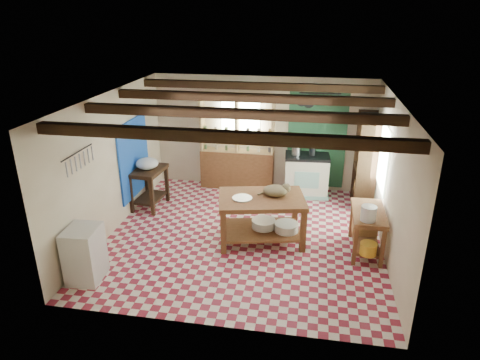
% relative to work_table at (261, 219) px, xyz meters
% --- Properties ---
extents(floor, '(5.00, 5.00, 0.02)m').
position_rel_work_table_xyz_m(floor, '(-0.33, 0.09, -0.44)').
color(floor, maroon).
rests_on(floor, ground).
extents(ceiling, '(5.00, 5.00, 0.02)m').
position_rel_work_table_xyz_m(ceiling, '(-0.33, 0.09, 2.17)').
color(ceiling, '#3E3F43').
rests_on(ceiling, wall_back).
extents(wall_back, '(5.00, 0.04, 2.60)m').
position_rel_work_table_xyz_m(wall_back, '(-0.33, 2.59, 0.87)').
color(wall_back, beige).
rests_on(wall_back, floor).
extents(wall_front, '(5.00, 0.04, 2.60)m').
position_rel_work_table_xyz_m(wall_front, '(-0.33, -2.41, 0.87)').
color(wall_front, beige).
rests_on(wall_front, floor).
extents(wall_left, '(0.04, 5.00, 2.60)m').
position_rel_work_table_xyz_m(wall_left, '(-2.83, 0.09, 0.87)').
color(wall_left, beige).
rests_on(wall_left, floor).
extents(wall_right, '(0.04, 5.00, 2.60)m').
position_rel_work_table_xyz_m(wall_right, '(2.17, 0.09, 0.87)').
color(wall_right, beige).
rests_on(wall_right, floor).
extents(ceiling_beams, '(5.00, 3.80, 0.15)m').
position_rel_work_table_xyz_m(ceiling_beams, '(-0.33, 0.09, 2.05)').
color(ceiling_beams, '#332012').
rests_on(ceiling_beams, ceiling).
extents(blue_wall_patch, '(0.04, 1.40, 1.60)m').
position_rel_work_table_xyz_m(blue_wall_patch, '(-2.80, 0.99, 0.67)').
color(blue_wall_patch, blue).
rests_on(blue_wall_patch, wall_left).
extents(green_wall_patch, '(1.30, 0.04, 2.30)m').
position_rel_work_table_xyz_m(green_wall_patch, '(0.92, 2.56, 0.82)').
color(green_wall_patch, '#205232').
rests_on(green_wall_patch, wall_back).
extents(window_back, '(0.90, 0.02, 0.80)m').
position_rel_work_table_xyz_m(window_back, '(-0.83, 2.57, 1.27)').
color(window_back, silver).
rests_on(window_back, wall_back).
extents(window_right, '(0.02, 1.30, 1.20)m').
position_rel_work_table_xyz_m(window_right, '(2.15, 1.09, 0.97)').
color(window_right, silver).
rests_on(window_right, wall_right).
extents(utensil_rail, '(0.06, 0.90, 0.28)m').
position_rel_work_table_xyz_m(utensil_rail, '(-2.77, -1.11, 1.35)').
color(utensil_rail, black).
rests_on(utensil_rail, wall_left).
extents(pot_rack, '(0.86, 0.12, 0.36)m').
position_rel_work_table_xyz_m(pot_rack, '(0.92, 2.14, 1.75)').
color(pot_rack, black).
rests_on(pot_rack, ceiling).
extents(shelving_unit, '(1.70, 0.34, 2.20)m').
position_rel_work_table_xyz_m(shelving_unit, '(-0.88, 2.40, 0.67)').
color(shelving_unit, tan).
rests_on(shelving_unit, floor).
extents(tall_rack, '(0.40, 0.86, 2.00)m').
position_rel_work_table_xyz_m(tall_rack, '(1.95, 1.89, 0.57)').
color(tall_rack, '#332012').
rests_on(tall_rack, floor).
extents(work_table, '(1.70, 1.31, 0.86)m').
position_rel_work_table_xyz_m(work_table, '(0.00, 0.00, 0.00)').
color(work_table, brown).
rests_on(work_table, floor).
extents(stove, '(1.01, 0.72, 0.95)m').
position_rel_work_table_xyz_m(stove, '(0.74, 2.24, 0.05)').
color(stove, beige).
rests_on(stove, floor).
extents(prep_table, '(0.66, 0.90, 0.87)m').
position_rel_work_table_xyz_m(prep_table, '(-2.53, 1.01, 0.00)').
color(prep_table, '#332012').
rests_on(prep_table, floor).
extents(white_cabinet, '(0.53, 0.62, 0.88)m').
position_rel_work_table_xyz_m(white_cabinet, '(-2.55, -1.68, 0.01)').
color(white_cabinet, silver).
rests_on(white_cabinet, floor).
extents(right_counter, '(0.55, 1.09, 0.77)m').
position_rel_work_table_xyz_m(right_counter, '(1.85, -0.07, -0.04)').
color(right_counter, brown).
rests_on(right_counter, floor).
extents(cat, '(0.53, 0.48, 0.20)m').
position_rel_work_table_xyz_m(cat, '(0.23, 0.10, 0.53)').
color(cat, '#8A7950').
rests_on(cat, work_table).
extents(steel_tray, '(0.42, 0.42, 0.02)m').
position_rel_work_table_xyz_m(steel_tray, '(-0.33, -0.12, 0.44)').
color(steel_tray, '#A7A7AF').
rests_on(steel_tray, work_table).
extents(basin_large, '(0.52, 0.52, 0.15)m').
position_rel_work_table_xyz_m(basin_large, '(0.04, 0.06, -0.13)').
color(basin_large, silver).
rests_on(basin_large, work_table).
extents(basin_small, '(0.51, 0.51, 0.15)m').
position_rel_work_table_xyz_m(basin_small, '(0.46, -0.00, -0.13)').
color(basin_small, silver).
rests_on(basin_small, work_table).
extents(kettle_left, '(0.21, 0.21, 0.23)m').
position_rel_work_table_xyz_m(kettle_left, '(0.49, 2.22, 0.63)').
color(kettle_left, '#A7A7AF').
rests_on(kettle_left, stove).
extents(kettle_right, '(0.16, 0.16, 0.18)m').
position_rel_work_table_xyz_m(kettle_right, '(0.84, 2.25, 0.61)').
color(kettle_right, black).
rests_on(kettle_right, stove).
extents(enamel_bowl, '(0.50, 0.50, 0.23)m').
position_rel_work_table_xyz_m(enamel_bowl, '(-2.53, 1.01, 0.55)').
color(enamel_bowl, silver).
rests_on(enamel_bowl, prep_table).
extents(white_bucket, '(0.25, 0.25, 0.25)m').
position_rel_work_table_xyz_m(white_bucket, '(1.80, -0.42, 0.47)').
color(white_bucket, silver).
rests_on(white_bucket, right_counter).
extents(wicker_basket, '(0.43, 0.35, 0.30)m').
position_rel_work_table_xyz_m(wicker_basket, '(1.85, 0.23, -0.07)').
color(wicker_basket, olive).
rests_on(wicker_basket, right_counter).
extents(yellow_tub, '(0.28, 0.28, 0.20)m').
position_rel_work_table_xyz_m(yellow_tub, '(1.85, -0.52, -0.12)').
color(yellow_tub, gold).
rests_on(yellow_tub, right_counter).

